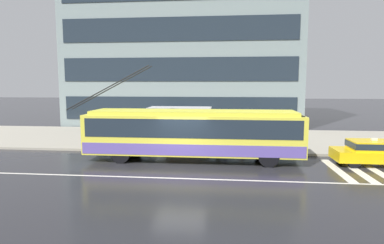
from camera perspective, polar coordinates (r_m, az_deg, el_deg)
ground_plane at (r=15.79m, az=-2.18°, el=-8.60°), size 160.00×160.00×0.00m
sidewalk_slab at (r=24.53m, az=0.81°, el=-2.91°), size 80.00×10.00×0.14m
crosswalk_stripe_edge_near at (r=17.47m, az=24.08°, el=-7.67°), size 0.44×4.40×0.01m
crosswalk_stripe_inner_a at (r=17.77m, az=26.86°, el=-7.57°), size 0.44×4.40×0.01m
crosswalk_stripe_center at (r=18.11m, az=29.54°, el=-7.46°), size 0.44×4.40×0.01m
lane_centre_line at (r=14.65m, az=-2.85°, el=-9.81°), size 72.00×0.14×0.01m
trolleybus at (r=17.78m, az=0.22°, el=-1.87°), size 12.87×2.60×5.16m
taxi_ahead_of_bus at (r=19.29m, az=29.44°, el=-4.51°), size 4.25×1.79×1.39m
bus_shelter at (r=21.07m, az=-2.02°, el=0.99°), size 3.98×1.84×2.54m
pedestrian_at_shelter at (r=21.26m, az=8.82°, el=-0.06°), size 1.32×1.32×1.97m
pedestrian_approaching_curb at (r=20.05m, az=4.44°, el=-0.22°), size 1.06×1.06×2.00m
pedestrian_walking_past at (r=21.55m, az=5.95°, el=0.04°), size 1.27×1.27×1.91m
office_tower_corner_left at (r=36.22m, az=-1.15°, el=17.31°), size 22.84×12.44×21.65m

